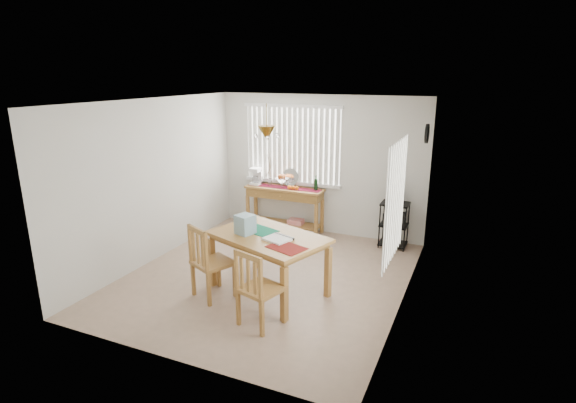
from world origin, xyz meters
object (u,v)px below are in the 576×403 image
at_px(dining_table, 268,242).
at_px(chair_right, 258,289).
at_px(sideboard, 285,198).
at_px(wire_cart, 394,221).
at_px(cart_items, 396,194).
at_px(chair_left, 210,262).

bearing_deg(dining_table, chair_right, -71.55).
relative_size(sideboard, chair_right, 1.53).
height_order(sideboard, dining_table, sideboard).
bearing_deg(wire_cart, dining_table, -118.00).
height_order(dining_table, chair_right, chair_right).
distance_m(cart_items, dining_table, 2.73).
distance_m(dining_table, chair_left, 0.83).
distance_m(sideboard, cart_items, 2.12).
height_order(sideboard, cart_items, cart_items).
relative_size(sideboard, dining_table, 0.85).
distance_m(cart_items, chair_left, 3.49).
distance_m(wire_cart, chair_right, 3.41).
xyz_separation_m(sideboard, chair_left, (0.18, -2.89, -0.14)).
height_order(wire_cart, dining_table, dining_table).
xyz_separation_m(cart_items, chair_left, (-1.92, -2.88, -0.45)).
distance_m(sideboard, chair_right, 3.47).
xyz_separation_m(sideboard, chair_right, (1.11, -3.28, -0.16)).
bearing_deg(dining_table, sideboard, 108.88).
bearing_deg(chair_left, cart_items, 56.36).
bearing_deg(sideboard, wire_cart, -0.42).
distance_m(cart_items, chair_right, 3.45).
distance_m(wire_cart, cart_items, 0.47).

